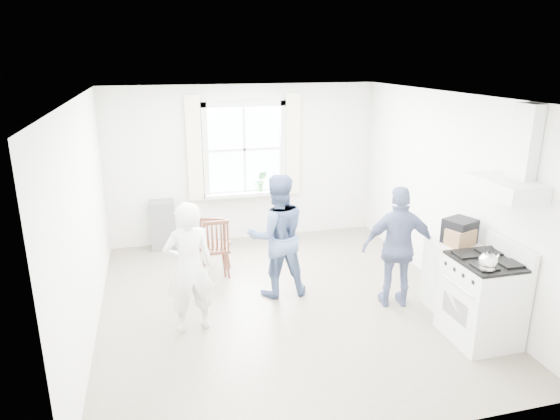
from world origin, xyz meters
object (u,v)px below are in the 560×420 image
Objects in this scene: windsor_chair_a at (216,242)px; person_mid at (277,236)px; windsor_chair_b at (214,239)px; person_left at (189,268)px; person_right at (399,247)px; stereo_stack at (460,231)px; low_cabinet at (451,275)px; gas_stove at (482,299)px.

windsor_chair_a is 0.54× the size of person_mid.
windsor_chair_b is (-0.02, 0.11, 0.01)m from windsor_chair_a.
person_left is at bearing 28.67° from person_mid.
person_mid is 1.05× the size of person_right.
stereo_stack is 3.28m from windsor_chair_b.
person_right reaches higher than windsor_chair_a.
person_right is at bearing 156.12° from low_cabinet.
stereo_stack is 3.19m from person_left.
gas_stove is at bearing 140.15° from person_mid.
person_mid is (-1.98, 0.99, -0.23)m from stereo_stack.
gas_stove reaches higher than low_cabinet.
person_mid is (1.18, 0.63, 0.05)m from person_left.
person_right reaches higher than gas_stove.
person_mid is 1.53m from person_right.
windsor_chair_b is 1.50m from person_left.
person_right is at bearing -34.56° from windsor_chair_b.
person_right is (2.55, -0.04, 0.01)m from person_left.
gas_stove is 0.70m from low_cabinet.
gas_stove is 0.85m from stereo_stack.
stereo_stack reaches higher than windsor_chair_b.
person_mid reaches higher than windsor_chair_a.
windsor_chair_b is at bearing 137.49° from gas_stove.
gas_stove is 2.53m from person_mid.
person_mid reaches higher than stereo_stack.
windsor_chair_b reaches higher than windsor_chair_a.
person_left reaches higher than stereo_stack.
person_right is (1.38, -0.66, -0.04)m from person_mid.
person_right is (-0.60, 0.26, 0.32)m from low_cabinet.
stereo_stack is 3.21m from windsor_chair_a.
low_cabinet is 3.14m from windsor_chair_a.
person_left is 0.99× the size of person_right.
person_left is at bearing -107.51° from windsor_chair_b.
person_left reaches higher than windsor_chair_b.
gas_stove is at bearing -42.51° from windsor_chair_b.
stereo_stack is 0.27× the size of person_left.
person_mid reaches higher than low_cabinet.
person_right reaches higher than low_cabinet.
person_left reaches higher than gas_stove.
low_cabinet is at bearing -32.40° from windsor_chair_b.
gas_stove reaches higher than windsor_chair_a.
windsor_chair_b is 0.55× the size of person_mid.
windsor_chair_a is at bearing -43.09° from person_mid.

